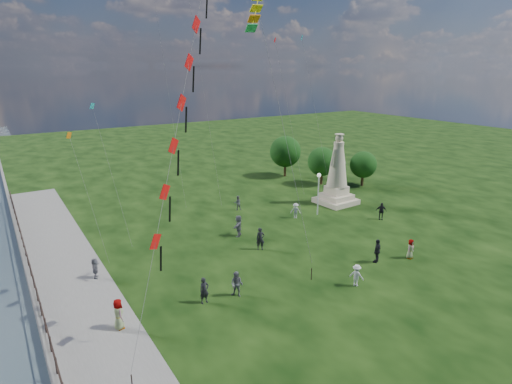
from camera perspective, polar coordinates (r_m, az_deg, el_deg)
ground at (r=62.82m, az=29.43°, el=0.55°), size 106.50×160.00×0.60m
waterfront at (r=30.85m, az=-24.79°, el=-13.58°), size 200.00×200.00×1.51m
statue at (r=47.45m, az=10.76°, el=1.88°), size 3.99×3.99×7.70m
lamppost at (r=43.32m, az=8.35°, el=0.94°), size 0.40×0.40×4.37m
tree_row at (r=56.57m, az=7.67°, el=4.59°), size 9.26×12.96×5.56m
person_0 at (r=28.09m, az=-6.91°, el=-12.91°), size 0.68×0.48×1.76m
person_1 at (r=28.64m, az=-2.57°, el=-12.19°), size 0.94×0.99×1.75m
person_2 at (r=30.71m, az=13.26°, el=-10.76°), size 0.91×1.14×1.57m
person_3 at (r=34.46m, az=15.86°, el=-7.56°), size 1.24×0.94×1.90m
person_4 at (r=35.99m, az=19.89°, el=-7.15°), size 0.87×0.67×1.59m
person_5 at (r=32.84m, az=-20.63°, el=-9.63°), size 0.98×1.51×1.50m
person_6 at (r=35.36m, az=0.59°, el=-6.27°), size 0.81×0.70×1.89m
person_7 at (r=45.03m, az=-2.47°, el=-1.45°), size 0.86×0.68×1.55m
person_8 at (r=42.81m, az=5.30°, el=-2.47°), size 1.09×1.05×1.55m
person_9 at (r=44.00m, az=16.35°, el=-2.44°), size 1.10×1.07×1.73m
person_10 at (r=26.55m, az=-17.85°, el=-15.42°), size 0.62×0.94×1.84m
person_11 at (r=38.15m, az=-2.34°, el=-4.51°), size 1.80×1.83×1.93m
red_kite_train at (r=24.67m, az=-9.93°, el=10.74°), size 9.10×9.35×19.67m
small_kites at (r=44.66m, az=-7.58°, el=16.32°), size 26.59×14.54×27.96m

